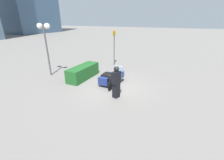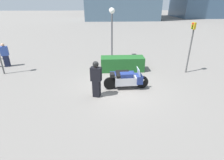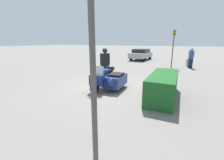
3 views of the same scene
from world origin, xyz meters
name	(u,v)px [view 2 (image 2 of 3)]	position (x,y,z in m)	size (l,w,h in m)	color
ground_plane	(120,87)	(0.00, 0.00, 0.00)	(160.00, 160.00, 0.00)	slate
police_motorcycle	(126,78)	(0.32, 0.16, 0.48)	(2.44, 1.25, 1.17)	black
officer_rider	(96,78)	(-1.28, -0.90, 0.97)	(0.57, 0.44, 1.85)	black
hedge_bush_curbside	(122,64)	(0.38, 2.56, 0.48)	(2.89, 0.98, 0.95)	#1E5623
twin_lamp_post	(112,18)	(-0.18, 5.33, 3.18)	(0.40, 1.14, 3.92)	#4C4C51
traffic_light_near	(191,41)	(4.58, 1.96, 2.13)	(0.22, 0.29, 3.22)	#4C4C4C
pedestrian_bystander	(5,55)	(-7.90, 3.83, 0.85)	(0.53, 0.39, 1.70)	#191E38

